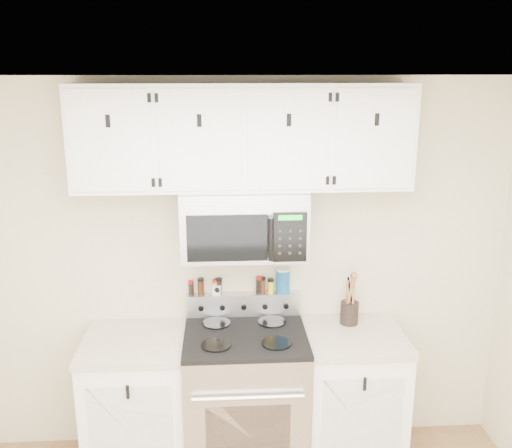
{
  "coord_description": "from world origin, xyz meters",
  "views": [
    {
      "loc": [
        -0.13,
        -1.8,
        2.55
      ],
      "look_at": [
        0.07,
        1.45,
        1.65
      ],
      "focal_mm": 40.0,
      "sensor_mm": 36.0,
      "label": 1
    }
  ],
  "objects": [
    {
      "name": "spice_jar_1",
      "position": [
        -0.28,
        1.71,
        1.16
      ],
      "size": [
        0.04,
        0.04,
        0.11
      ],
      "color": "#3A1D0D",
      "rests_on": "range"
    },
    {
      "name": "spice_jar_3",
      "position": [
        -0.16,
        1.71,
        1.16
      ],
      "size": [
        0.04,
        0.04,
        0.11
      ],
      "color": "black",
      "rests_on": "range"
    },
    {
      "name": "spice_jar_6",
      "position": [
        0.18,
        1.71,
        1.15
      ],
      "size": [
        0.04,
        0.04,
        0.1
      ],
      "color": "yellow",
      "rests_on": "range"
    },
    {
      "name": "base_cabinet_left",
      "position": [
        -0.69,
        1.45,
        0.46
      ],
      "size": [
        0.64,
        0.62,
        0.92
      ],
      "color": "white",
      "rests_on": "floor"
    },
    {
      "name": "salt_canister",
      "position": [
        0.26,
        1.71,
        1.19
      ],
      "size": [
        0.09,
        0.09,
        0.17
      ],
      "color": "#155590",
      "rests_on": "range"
    },
    {
      "name": "base_cabinet_right",
      "position": [
        0.69,
        1.45,
        0.46
      ],
      "size": [
        0.64,
        0.62,
        0.92
      ],
      "color": "white",
      "rests_on": "floor"
    },
    {
      "name": "spice_jar_4",
      "position": [
        0.1,
        1.71,
        1.16
      ],
      "size": [
        0.04,
        0.04,
        0.11
      ],
      "color": "black",
      "rests_on": "range"
    },
    {
      "name": "spice_jar_0",
      "position": [
        -0.34,
        1.71,
        1.15
      ],
      "size": [
        0.04,
        0.04,
        0.1
      ],
      "color": "black",
      "rests_on": "range"
    },
    {
      "name": "utensil_crock",
      "position": [
        0.69,
        1.59,
        1.01
      ],
      "size": [
        0.12,
        0.12,
        0.35
      ],
      "color": "black",
      "rests_on": "base_cabinet_right"
    },
    {
      "name": "back_wall",
      "position": [
        0.0,
        1.75,
        1.25
      ],
      "size": [
        3.5,
        0.01,
        2.5
      ],
      "primitive_type": "cube",
      "color": "beige",
      "rests_on": "floor"
    },
    {
      "name": "kitchen_timer",
      "position": [
        -0.17,
        1.71,
        1.13
      ],
      "size": [
        0.07,
        0.07,
        0.07
      ],
      "primitive_type": "cube",
      "rotation": [
        0.0,
        0.0,
        -0.41
      ],
      "color": "silver",
      "rests_on": "range"
    },
    {
      "name": "ceiling",
      "position": [
        0.0,
        0.0,
        2.5
      ],
      "size": [
        3.5,
        3.5,
        0.01
      ],
      "primitive_type": "cube",
      "color": "white",
      "rests_on": "back_wall"
    },
    {
      "name": "microwave",
      "position": [
        0.0,
        1.55,
        1.63
      ],
      "size": [
        0.76,
        0.44,
        0.42
      ],
      "color": "#9E9EA3",
      "rests_on": "back_wall"
    },
    {
      "name": "range",
      "position": [
        0.0,
        1.43,
        0.49
      ],
      "size": [
        0.76,
        0.65,
        1.1
      ],
      "color": "#B7B7BA",
      "rests_on": "floor"
    },
    {
      "name": "upper_cabinets",
      "position": [
        -0.0,
        1.58,
        2.15
      ],
      "size": [
        2.0,
        0.35,
        0.62
      ],
      "color": "white",
      "rests_on": "back_wall"
    },
    {
      "name": "spice_jar_5",
      "position": [
        0.13,
        1.71,
        1.16
      ],
      "size": [
        0.04,
        0.04,
        0.11
      ],
      "color": "#432210",
      "rests_on": "range"
    },
    {
      "name": "spice_jar_2",
      "position": [
        -0.18,
        1.71,
        1.15
      ],
      "size": [
        0.04,
        0.04,
        0.1
      ],
      "color": "gold",
      "rests_on": "range"
    }
  ]
}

